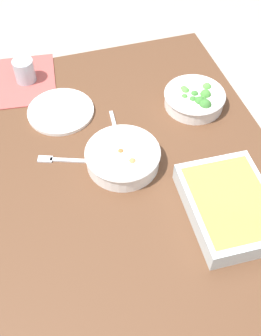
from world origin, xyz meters
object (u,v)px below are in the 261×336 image
object	(u,v)px
stew_bowl	(123,157)
baking_dish	(230,205)
side_plate	(61,111)
fork_on_table	(62,160)
spoon_by_stew	(116,135)
drink_cup	(25,72)
broccoli_bowl	(195,98)

from	to	relation	value
stew_bowl	baking_dish	bearing A→B (deg)	42.52
side_plate	fork_on_table	world-z (taller)	side_plate
spoon_by_stew	fork_on_table	size ratio (longest dim) A/B	1.02
stew_bowl	drink_cup	bearing A→B (deg)	-154.48
stew_bowl	baking_dish	size ratio (longest dim) A/B	0.72
drink_cup	side_plate	size ratio (longest dim) A/B	0.39
stew_bowl	drink_cup	world-z (taller)	drink_cup
broccoli_bowl	spoon_by_stew	size ratio (longest dim) A/B	1.16
drink_cup	side_plate	distance (m)	0.22
broccoli_bowl	baking_dish	distance (m)	0.43
baking_dish	side_plate	xyz separation A→B (m)	(-0.52, -0.36, -0.03)
side_plate	spoon_by_stew	size ratio (longest dim) A/B	1.25
drink_cup	fork_on_table	distance (m)	0.41
spoon_by_stew	stew_bowl	bearing A→B (deg)	-5.04
broccoli_bowl	fork_on_table	xyz separation A→B (m)	(0.12, -0.47, -0.03)
stew_bowl	spoon_by_stew	size ratio (longest dim) A/B	1.27
stew_bowl	side_plate	world-z (taller)	stew_bowl
side_plate	baking_dish	bearing A→B (deg)	35.04
broccoli_bowl	baking_dish	world-z (taller)	broccoli_bowl
baking_dish	broccoli_bowl	bearing A→B (deg)	170.20
side_plate	fork_on_table	bearing A→B (deg)	-9.38
baking_dish	side_plate	bearing A→B (deg)	-144.96
stew_bowl	broccoli_bowl	distance (m)	0.35
drink_cup	side_plate	world-z (taller)	drink_cup
stew_bowl	drink_cup	distance (m)	0.52
broccoli_bowl	fork_on_table	distance (m)	0.49
broccoli_bowl	drink_cup	world-z (taller)	drink_cup
stew_bowl	fork_on_table	distance (m)	0.19
stew_bowl	drink_cup	xyz separation A→B (m)	(-0.47, -0.22, 0.01)
side_plate	spoon_by_stew	world-z (taller)	side_plate
stew_bowl	side_plate	xyz separation A→B (m)	(-0.27, -0.14, -0.03)
drink_cup	fork_on_table	world-z (taller)	drink_cup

